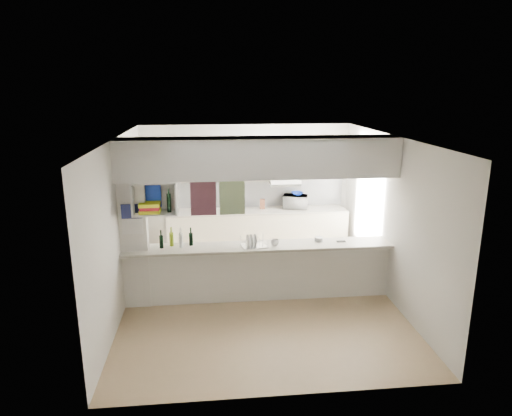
{
  "coord_description": "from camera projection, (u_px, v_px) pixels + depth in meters",
  "views": [
    {
      "loc": [
        -0.75,
        -6.7,
        3.33
      ],
      "look_at": [
        0.0,
        0.5,
        1.39
      ],
      "focal_mm": 32.0,
      "sensor_mm": 36.0,
      "label": 1
    }
  ],
  "objects": [
    {
      "name": "dish_rack",
      "position": [
        254.0,
        241.0,
        7.07
      ],
      "size": [
        0.43,
        0.35,
        0.21
      ],
      "rotation": [
        0.0,
        0.0,
        0.18
      ],
      "color": "silver",
      "rests_on": "breakfast_bar"
    },
    {
      "name": "cubby_shelf",
      "position": [
        154.0,
        200.0,
        6.72
      ],
      "size": [
        0.65,
        0.35,
        0.5
      ],
      "color": "white",
      "rests_on": "bulkhead"
    },
    {
      "name": "wall_right",
      "position": [
        390.0,
        218.0,
        7.25
      ],
      "size": [
        0.0,
        4.8,
        4.8
      ],
      "primitive_type": "plane",
      "rotation": [
        1.57,
        0.0,
        -1.57
      ],
      "color": "silver",
      "rests_on": "floor"
    },
    {
      "name": "ceiling",
      "position": [
        259.0,
        137.0,
        6.7
      ],
      "size": [
        4.8,
        4.8,
        0.0
      ],
      "primitive_type": "plane",
      "color": "white",
      "rests_on": "wall_back"
    },
    {
      "name": "wall_left",
      "position": [
        120.0,
        226.0,
        6.83
      ],
      "size": [
        0.0,
        4.8,
        4.8
      ],
      "primitive_type": "plane",
      "rotation": [
        1.57,
        0.0,
        1.57
      ],
      "color": "silver",
      "rests_on": "floor"
    },
    {
      "name": "microwave",
      "position": [
        296.0,
        202.0,
        9.26
      ],
      "size": [
        0.56,
        0.45,
        0.27
      ],
      "primitive_type": "imported",
      "rotation": [
        0.0,
        0.0,
        2.88
      ],
      "color": "white",
      "rests_on": "bench_top"
    },
    {
      "name": "wall_back",
      "position": [
        246.0,
        188.0,
        9.34
      ],
      "size": [
        4.2,
        0.0,
        4.2
      ],
      "primitive_type": "plane",
      "rotation": [
        1.57,
        0.0,
        0.0
      ],
      "color": "silver",
      "rests_on": "floor"
    },
    {
      "name": "wine_bottles",
      "position": [
        176.0,
        240.0,
        7.05
      ],
      "size": [
        0.51,
        0.14,
        0.32
      ],
      "color": "black",
      "rests_on": "breakfast_bar"
    },
    {
      "name": "bowl",
      "position": [
        297.0,
        194.0,
        9.25
      ],
      "size": [
        0.25,
        0.25,
        0.06
      ],
      "primitive_type": "imported",
      "color": "#0D2998",
      "rests_on": "microwave"
    },
    {
      "name": "kitchen_run",
      "position": [
        255.0,
        214.0,
        9.23
      ],
      "size": [
        3.6,
        0.63,
        2.24
      ],
      "color": "beige",
      "rests_on": "floor"
    },
    {
      "name": "plastic_tubs",
      "position": [
        320.0,
        239.0,
        7.32
      ],
      "size": [
        0.49,
        0.17,
        0.07
      ],
      "color": "silver",
      "rests_on": "breakfast_bar"
    },
    {
      "name": "utensil_jar",
      "position": [
        238.0,
        207.0,
        9.17
      ],
      "size": [
        0.09,
        0.09,
        0.13
      ],
      "primitive_type": "cylinder",
      "color": "black",
      "rests_on": "bench_top"
    },
    {
      "name": "cup",
      "position": [
        275.0,
        242.0,
        7.07
      ],
      "size": [
        0.15,
        0.15,
        0.1
      ],
      "primitive_type": "imported",
      "rotation": [
        0.0,
        0.0,
        0.22
      ],
      "color": "white",
      "rests_on": "dish_rack"
    },
    {
      "name": "floor",
      "position": [
        259.0,
        299.0,
        7.37
      ],
      "size": [
        4.8,
        4.8,
        0.0
      ],
      "primitive_type": "plane",
      "color": "tan",
      "rests_on": "ground"
    },
    {
      "name": "knife_block",
      "position": [
        262.0,
        204.0,
        9.24
      ],
      "size": [
        0.11,
        0.09,
        0.2
      ],
      "primitive_type": "cube",
      "rotation": [
        0.0,
        0.0,
        -0.09
      ],
      "color": "brown",
      "rests_on": "bench_top"
    },
    {
      "name": "servery_partition",
      "position": [
        248.0,
        200.0,
        6.93
      ],
      "size": [
        4.2,
        0.5,
        2.6
      ],
      "color": "silver",
      "rests_on": "floor"
    }
  ]
}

